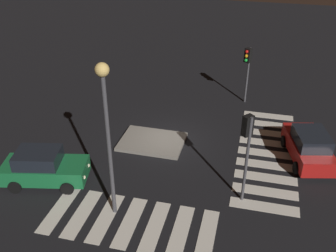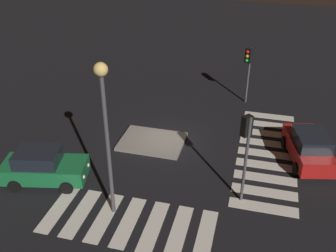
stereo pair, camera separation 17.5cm
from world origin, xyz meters
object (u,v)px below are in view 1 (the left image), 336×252
car_red (308,146)px  traffic_light_east (247,138)px  traffic_light_north (248,62)px  car_green (44,167)px  traffic_island (152,142)px  street_lamp (106,117)px

car_red → traffic_light_east: traffic_light_east is taller
traffic_light_north → car_green: bearing=-5.5°
traffic_island → traffic_light_north: bearing=54.5°
car_green → traffic_light_north: traffic_light_north is taller
traffic_light_east → traffic_light_north: (-0.61, 10.51, -0.37)m
traffic_light_north → street_lamp: bearing=11.6°
car_red → car_green: 13.96m
traffic_light_east → traffic_light_north: size_ratio=1.12×
traffic_island → car_red: 8.77m
traffic_island → traffic_light_east: bearing=-34.4°
traffic_island → car_green: car_green is taller
car_green → traffic_light_east: bearing=-5.3°
street_lamp → traffic_light_north: bearing=69.2°
traffic_light_east → car_green: bearing=49.1°
traffic_light_north → street_lamp: size_ratio=0.55×
car_green → traffic_island: bearing=37.0°
car_green → traffic_light_east: 10.05m
traffic_island → street_lamp: 7.80m
car_red → traffic_island: bearing=79.2°
car_green → traffic_light_north: size_ratio=1.11×
traffic_light_east → street_lamp: size_ratio=0.62×
car_red → car_green: size_ratio=1.02×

